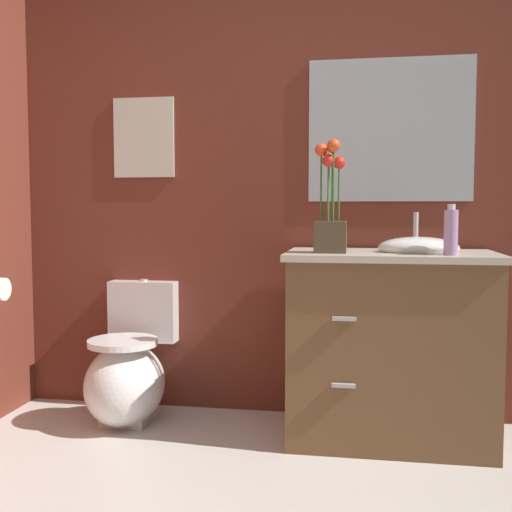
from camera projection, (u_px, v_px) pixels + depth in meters
wall_back at (344, 172)px, 3.14m from camera, size 4.68×0.05×2.50m
toilet at (128, 373)px, 3.09m from camera, size 0.38×0.59×0.69m
vanity_cabinet at (390, 344)px, 2.84m from camera, size 0.94×0.56×1.05m
flower_vase at (331, 213)px, 2.75m from camera, size 0.14×0.14×0.50m
soap_bottle at (451, 232)px, 2.60m from camera, size 0.06×0.06×0.21m
wall_poster at (144, 138)px, 3.27m from camera, size 0.33×0.01×0.42m
wall_mirror at (390, 130)px, 3.05m from camera, size 0.80×0.01×0.70m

